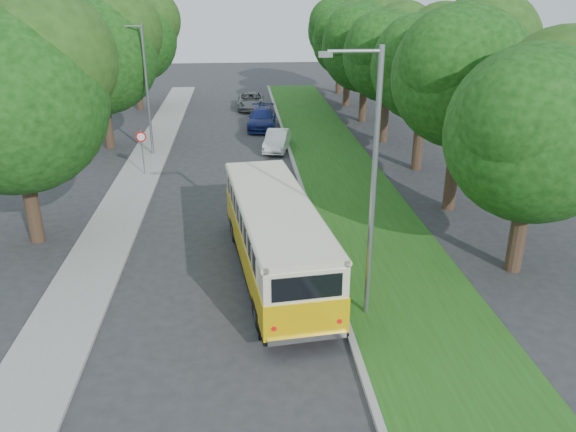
{
  "coord_description": "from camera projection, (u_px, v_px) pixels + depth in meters",
  "views": [
    {
      "loc": [
        0.63,
        -17.04,
        9.37
      ],
      "look_at": [
        2.3,
        2.09,
        1.5
      ],
      "focal_mm": 35.0,
      "sensor_mm": 36.0,
      "label": 1
    }
  ],
  "objects": [
    {
      "name": "warning_sign",
      "position": [
        142.0,
        145.0,
        29.24
      ],
      "size": [
        0.56,
        0.1,
        2.5
      ],
      "color": "gray",
      "rests_on": "ground"
    },
    {
      "name": "ground",
      "position": [
        227.0,
        282.0,
        19.21
      ],
      "size": [
        120.0,
        120.0,
        0.0
      ],
      "primitive_type": "plane",
      "color": "#2C2C2F",
      "rests_on": "ground"
    },
    {
      "name": "lamppost_far",
      "position": [
        145.0,
        86.0,
        32.02
      ],
      "size": [
        1.71,
        0.16,
        7.5
      ],
      "color": "gray",
      "rests_on": "ground"
    },
    {
      "name": "lamppost_near",
      "position": [
        371.0,
        181.0,
        15.58
      ],
      "size": [
        1.71,
        0.16,
        8.0
      ],
      "color": "gray",
      "rests_on": "ground"
    },
    {
      "name": "vintage_bus",
      "position": [
        275.0,
        239.0,
        19.08
      ],
      "size": [
        3.53,
        9.77,
        2.84
      ],
      "primitive_type": null,
      "rotation": [
        0.0,
        0.0,
        0.11
      ],
      "color": "#E7B707",
      "rests_on": "ground"
    },
    {
      "name": "car_blue",
      "position": [
        262.0,
        119.0,
        39.79
      ],
      "size": [
        2.33,
        4.88,
        1.37
      ],
      "primitive_type": "imported",
      "rotation": [
        0.0,
        0.0,
        -0.09
      ],
      "color": "navy",
      "rests_on": "ground"
    },
    {
      "name": "curb",
      "position": [
        312.0,
        220.0,
        24.08
      ],
      "size": [
        0.2,
        70.0,
        0.15
      ],
      "primitive_type": "cube",
      "color": "gray",
      "rests_on": "ground"
    },
    {
      "name": "car_silver",
      "position": [
        270.0,
        177.0,
        27.6
      ],
      "size": [
        1.9,
        4.03,
        1.33
      ],
      "primitive_type": "imported",
      "rotation": [
        0.0,
        0.0,
        -0.09
      ],
      "color": "#B2B2B7",
      "rests_on": "ground"
    },
    {
      "name": "grass_verge",
      "position": [
        366.0,
        219.0,
        24.27
      ],
      "size": [
        4.5,
        70.0,
        0.13
      ],
      "primitive_type": "cube",
      "color": "#224E14",
      "rests_on": "ground"
    },
    {
      "name": "treeline",
      "position": [
        279.0,
        48.0,
        33.8
      ],
      "size": [
        24.27,
        41.91,
        9.46
      ],
      "color": "#332319",
      "rests_on": "ground"
    },
    {
      "name": "sidewalk",
      "position": [
        113.0,
        227.0,
        23.41
      ],
      "size": [
        2.2,
        70.0,
        0.12
      ],
      "primitive_type": "cube",
      "color": "gray",
      "rests_on": "ground"
    },
    {
      "name": "car_white",
      "position": [
        277.0,
        140.0,
        34.47
      ],
      "size": [
        2.03,
        3.88,
        1.22
      ],
      "primitive_type": "imported",
      "rotation": [
        0.0,
        0.0,
        -0.21
      ],
      "color": "white",
      "rests_on": "ground"
    },
    {
      "name": "car_grey",
      "position": [
        251.0,
        101.0,
        46.11
      ],
      "size": [
        2.23,
        4.69,
        1.29
      ],
      "primitive_type": "imported",
      "rotation": [
        0.0,
        0.0,
        -0.02
      ],
      "color": "#55595C",
      "rests_on": "ground"
    }
  ]
}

